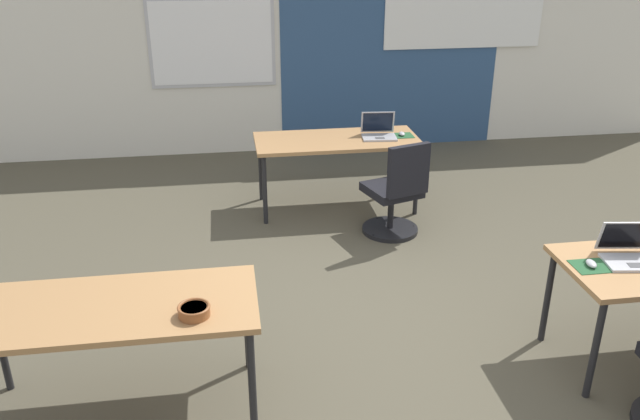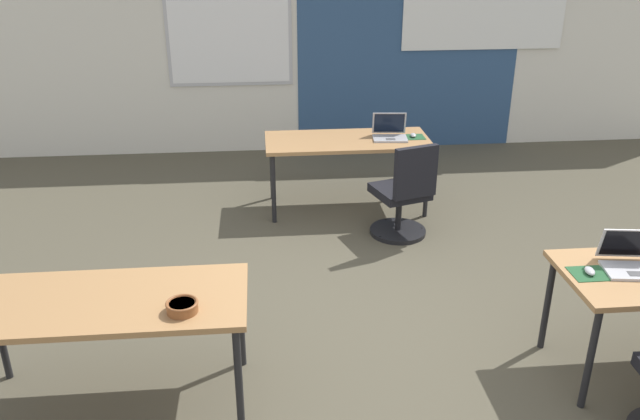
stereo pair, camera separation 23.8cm
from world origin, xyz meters
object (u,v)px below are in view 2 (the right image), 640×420
at_px(snack_bowl, 182,306).
at_px(mouse_far_right, 413,135).
at_px(laptop_near_right_inner, 630,261).
at_px(mouse_near_right_inner, 590,271).
at_px(laptop_far_right, 390,133).
at_px(desk_near_left, 105,308).
at_px(chair_far_right, 403,199).
at_px(desk_far_center, 347,145).

bearing_deg(snack_bowl, mouse_far_right, 56.78).
bearing_deg(laptop_near_right_inner, mouse_near_right_inner, -162.45).
height_order(laptop_near_right_inner, laptop_far_right, laptop_far_right).
bearing_deg(desk_near_left, snack_bowl, -20.90).
distance_m(laptop_near_right_inner, laptop_far_right, 2.90).
bearing_deg(chair_far_right, desk_near_left, 26.11).
xyz_separation_m(desk_far_center, chair_far_right, (0.42, -0.72, -0.28)).
xyz_separation_m(chair_far_right, snack_bowl, (-1.71, -2.25, 0.38)).
relative_size(mouse_near_right_inner, snack_bowl, 0.60).
xyz_separation_m(mouse_near_right_inner, snack_bowl, (-2.39, -0.19, 0.01)).
bearing_deg(laptop_near_right_inner, chair_far_right, 123.47).
bearing_deg(desk_near_left, mouse_near_right_inner, 0.40).
height_order(mouse_near_right_inner, chair_far_right, chair_far_right).
bearing_deg(desk_far_center, mouse_far_right, 0.22).
relative_size(desk_near_left, laptop_near_right_inner, 4.34).
bearing_deg(chair_far_right, laptop_near_right_inner, 97.62).
distance_m(desk_far_center, mouse_far_right, 0.66).
height_order(desk_far_center, laptop_near_right_inner, laptop_near_right_inner).
bearing_deg(desk_near_left, laptop_near_right_inner, 1.19).
height_order(desk_far_center, snack_bowl, snack_bowl).
relative_size(chair_far_right, snack_bowl, 5.18).
height_order(laptop_far_right, snack_bowl, laptop_far_right).
relative_size(desk_far_center, mouse_far_right, 15.37).
relative_size(laptop_far_right, chair_far_right, 0.39).
bearing_deg(mouse_near_right_inner, laptop_near_right_inner, 9.36).
bearing_deg(laptop_far_right, snack_bowl, -114.58).
xyz_separation_m(desk_far_center, laptop_near_right_inner, (1.37, -2.74, 0.11)).
relative_size(laptop_near_right_inner, laptop_far_right, 1.04).
distance_m(laptop_far_right, snack_bowl, 3.43).
height_order(desk_far_center, mouse_near_right_inner, mouse_near_right_inner).
bearing_deg(desk_far_center, snack_bowl, -113.54).
relative_size(mouse_near_right_inner, chair_far_right, 0.12).
xyz_separation_m(desk_near_left, chair_far_right, (2.17, 2.08, -0.28)).
distance_m(desk_far_center, laptop_near_right_inner, 3.06).
distance_m(mouse_near_right_inner, chair_far_right, 2.20).
relative_size(laptop_near_right_inner, chair_far_right, 0.40).
distance_m(desk_near_left, laptop_near_right_inner, 3.12).
height_order(desk_near_left, mouse_near_right_inner, mouse_near_right_inner).
bearing_deg(mouse_far_right, mouse_near_right_inner, -80.98).
bearing_deg(desk_far_center, laptop_near_right_inner, -63.40).
xyz_separation_m(desk_far_center, mouse_far_right, (0.65, 0.00, 0.08)).
bearing_deg(laptop_far_right, desk_near_left, -122.38).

